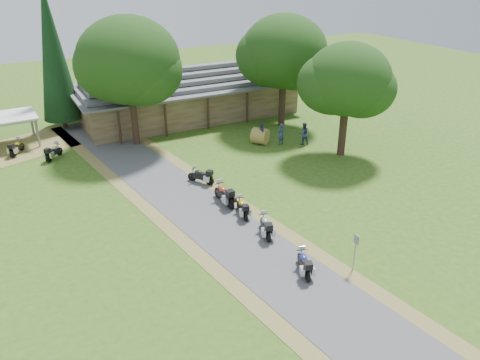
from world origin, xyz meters
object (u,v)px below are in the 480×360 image
motorcycle_row_c (242,207)px  motorcycle_row_e (201,175)px  motorcycle_carport_a (16,147)px  lodge (188,91)px  carport (0,132)px  motorcycle_row_d (224,193)px  hay_bale (260,136)px  motorcycle_row_a (304,262)px  motorcycle_carport_b (54,151)px  motorcycle_row_b (266,225)px

motorcycle_row_c → motorcycle_row_e: motorcycle_row_e is taller
motorcycle_carport_a → lodge: bearing=-47.7°
carport → motorcycle_carport_a: bearing=-71.4°
lodge → motorcycle_row_d: (-5.04, -17.90, -1.74)m
motorcycle_carport_a → hay_bale: size_ratio=1.34×
motorcycle_row_a → motorcycle_row_c: size_ratio=1.03×
motorcycle_row_c → motorcycle_row_d: motorcycle_row_d is taller
motorcycle_row_a → motorcycle_carport_b: motorcycle_carport_b is taller
carport → motorcycle_carport_a: (0.89, -2.35, -0.63)m
lodge → hay_bale: lodge is taller
hay_bale → motorcycle_row_d: bearing=-132.3°
lodge → motorcycle_row_c: bearing=-103.5°
motorcycle_row_e → motorcycle_row_c: bearing=149.1°
hay_bale → lodge: bearing=103.0°
lodge → motorcycle_carport_b: 14.48m
lodge → motorcycle_row_a: size_ratio=12.18×
carport → motorcycle_row_e: (11.57, -14.07, -0.63)m
motorcycle_row_b → motorcycle_carport_a: 22.51m
lodge → hay_bale: (2.27, -9.86, -1.78)m
motorcycle_row_a → motorcycle_carport_a: (-11.07, 23.41, 0.02)m
motorcycle_row_b → motorcycle_row_e: size_ratio=1.02×
motorcycle_row_d → motorcycle_row_e: size_ratio=1.16×
motorcycle_row_a → motorcycle_row_e: 11.70m
carport → lodge: bearing=-0.6°
motorcycle_row_b → carport: bearing=46.4°
motorcycle_row_a → motorcycle_row_c: motorcycle_row_a is taller
lodge → motorcycle_row_e: size_ratio=11.90×
motorcycle_row_c → motorcycle_row_d: bearing=19.8°
carport → motorcycle_row_b: (12.09, -21.88, -0.62)m
carport → motorcycle_row_c: 22.75m
motorcycle_row_c → motorcycle_row_b: bearing=-166.3°
motorcycle_carport_b → hay_bale: 16.35m
motorcycle_row_b → motorcycle_carport_b: size_ratio=1.01×
lodge → motorcycle_carport_b: bearing=-158.8°
carport → motorcycle_row_a: (11.96, -25.76, -0.65)m
motorcycle_carport_b → hay_bale: bearing=-64.9°
motorcycle_carport_a → carport: bearing=53.0°
motorcycle_row_e → motorcycle_row_d: bearing=146.7°
hay_bale → motorcycle_carport_b: bearing=163.4°
motorcycle_row_b → motorcycle_carport_b: (-8.75, 17.15, -0.01)m
motorcycle_carport_b → hay_bale: hay_bale is taller
lodge → motorcycle_carport_a: bearing=-169.9°
motorcycle_row_a → motorcycle_row_c: 6.42m
carport → hay_bale: (19.00, -9.41, -0.57)m
lodge → motorcycle_carport_a: size_ratio=11.87×
carport → motorcycle_row_b: 25.00m
motorcycle_row_b → motorcycle_carport_a: size_ratio=1.02×
motorcycle_row_a → motorcycle_row_d: motorcycle_row_d is taller
motorcycle_row_c → motorcycle_carport_a: bearing=44.3°
lodge → motorcycle_carport_b: (-13.39, -5.18, -1.83)m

